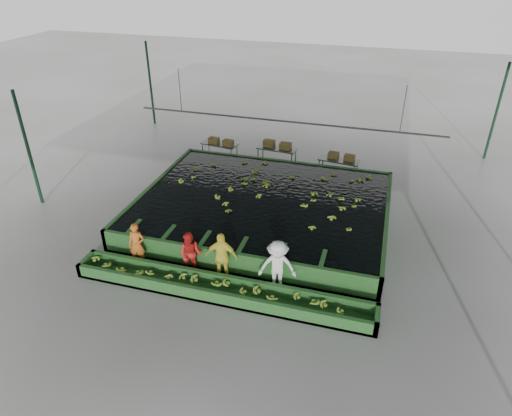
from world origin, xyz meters
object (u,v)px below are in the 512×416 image
(worker_a, at_px, (137,245))
(box_stack_left, at_px, (221,144))
(box_stack_mid, at_px, (277,147))
(packing_table_mid, at_px, (277,156))
(packing_table_left, at_px, (220,151))
(worker_d, at_px, (277,267))
(worker_c, at_px, (221,257))
(packing_table_right, at_px, (338,168))
(worker_b, at_px, (191,254))
(box_stack_right, at_px, (341,159))
(flotation_tank, at_px, (263,208))
(sorting_trough, at_px, (220,289))

(worker_a, relative_size, box_stack_left, 1.19)
(box_stack_mid, bearing_deg, packing_table_mid, -88.56)
(packing_table_left, bearing_deg, worker_d, -59.95)
(worker_c, height_order, packing_table_mid, worker_c)
(packing_table_left, distance_m, box_stack_left, 0.46)
(worker_c, relative_size, packing_table_right, 0.96)
(worker_a, distance_m, packing_table_left, 9.49)
(worker_b, height_order, box_stack_right, worker_b)
(flotation_tank, xyz_separation_m, box_stack_mid, (-0.74, 5.37, 0.46))
(flotation_tank, xyz_separation_m, box_stack_left, (-3.68, 5.08, 0.41))
(packing_table_left, distance_m, box_stack_right, 6.39)
(flotation_tank, relative_size, sorting_trough, 1.00)
(flotation_tank, height_order, sorting_trough, flotation_tank)
(worker_b, distance_m, box_stack_mid, 9.69)
(worker_b, bearing_deg, worker_c, -5.99)
(packing_table_left, bearing_deg, worker_a, -87.34)
(packing_table_mid, xyz_separation_m, box_stack_left, (-2.94, -0.25, 0.41))
(packing_table_left, relative_size, box_stack_right, 1.47)
(worker_c, bearing_deg, box_stack_left, 102.03)
(sorting_trough, distance_m, box_stack_mid, 10.52)
(worker_c, bearing_deg, sorting_trough, -81.82)
(flotation_tank, relative_size, worker_c, 5.42)
(flotation_tank, relative_size, packing_table_left, 5.30)
(packing_table_left, height_order, box_stack_left, box_stack_left)
(worker_c, distance_m, box_stack_right, 9.62)
(sorting_trough, xyz_separation_m, box_stack_right, (2.57, 10.01, 0.63))
(flotation_tank, bearing_deg, worker_a, -128.04)
(worker_a, height_order, worker_c, worker_c)
(worker_c, bearing_deg, worker_b, 171.87)
(worker_b, distance_m, box_stack_right, 10.00)
(flotation_tank, bearing_deg, worker_c, -93.12)
(flotation_tank, bearing_deg, sorting_trough, -90.00)
(sorting_trough, bearing_deg, worker_c, 106.31)
(sorting_trough, xyz_separation_m, worker_a, (-3.36, 0.80, 0.56))
(worker_a, xyz_separation_m, box_stack_left, (-0.31, 9.38, 0.05))
(worker_a, relative_size, worker_c, 0.88)
(flotation_tank, relative_size, packing_table_mid, 5.02)
(worker_a, xyz_separation_m, worker_c, (3.13, 0.00, 0.11))
(packing_table_mid, distance_m, packing_table_right, 3.24)
(worker_b, bearing_deg, worker_d, -5.99)
(packing_table_right, bearing_deg, box_stack_right, 36.56)
(box_stack_mid, bearing_deg, worker_c, -87.01)
(packing_table_mid, height_order, box_stack_left, box_stack_left)
(flotation_tank, relative_size, worker_b, 6.14)
(worker_b, height_order, packing_table_left, worker_b)
(worker_c, distance_m, box_stack_left, 9.99)
(worker_a, xyz_separation_m, box_stack_mid, (2.62, 9.67, 0.10))
(worker_b, bearing_deg, box_stack_mid, 80.49)
(flotation_tank, height_order, box_stack_right, box_stack_right)
(worker_d, bearing_deg, sorting_trough, -166.50)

